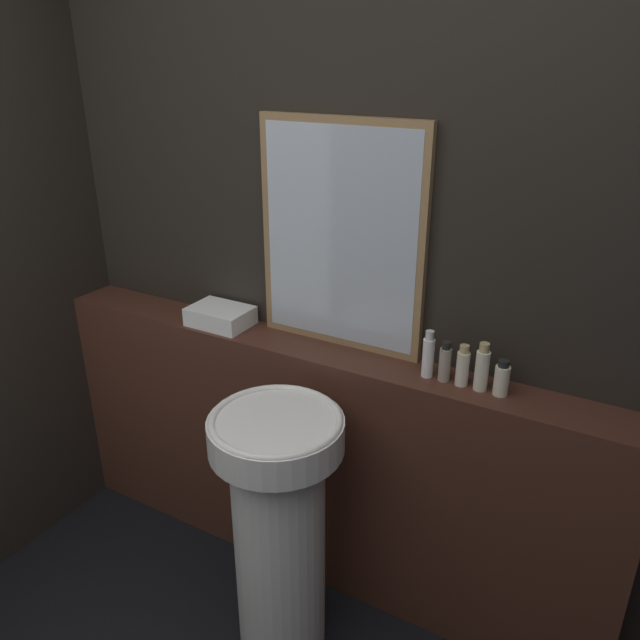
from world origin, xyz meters
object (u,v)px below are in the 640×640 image
(mirror, at_px, (341,238))
(body_wash_bottle, at_px, (482,368))
(towel_stack, at_px, (220,316))
(pedestal_sink, at_px, (279,523))
(shampoo_bottle, at_px, (428,356))
(hand_soap_bottle, at_px, (502,379))
(lotion_bottle, at_px, (463,367))
(conditioner_bottle, at_px, (445,363))

(mirror, bearing_deg, body_wash_bottle, -8.46)
(towel_stack, distance_m, body_wash_bottle, 1.00)
(pedestal_sink, bearing_deg, shampoo_bottle, 47.64)
(mirror, distance_m, hand_soap_bottle, 0.69)
(pedestal_sink, height_order, hand_soap_bottle, hand_soap_bottle)
(pedestal_sink, relative_size, lotion_bottle, 6.78)
(pedestal_sink, distance_m, conditioner_bottle, 0.76)
(pedestal_sink, relative_size, mirror, 1.19)
(mirror, relative_size, towel_stack, 3.37)
(pedestal_sink, bearing_deg, conditioner_bottle, 43.26)
(hand_soap_bottle, bearing_deg, lotion_bottle, 180.00)
(conditioner_bottle, distance_m, hand_soap_bottle, 0.18)
(shampoo_bottle, relative_size, hand_soap_bottle, 1.37)
(pedestal_sink, relative_size, body_wash_bottle, 5.87)
(towel_stack, relative_size, conditioner_bottle, 1.71)
(mirror, height_order, shampoo_bottle, mirror)
(shampoo_bottle, distance_m, body_wash_bottle, 0.17)
(mirror, xyz_separation_m, towel_stack, (-0.47, -0.08, -0.35))
(pedestal_sink, xyz_separation_m, hand_soap_bottle, (0.57, 0.37, 0.52))
(lotion_bottle, relative_size, hand_soap_bottle, 1.18)
(towel_stack, bearing_deg, conditioner_bottle, 0.00)
(hand_soap_bottle, bearing_deg, conditioner_bottle, 180.00)
(body_wash_bottle, distance_m, hand_soap_bottle, 0.07)
(conditioner_bottle, bearing_deg, body_wash_bottle, 0.00)
(mirror, xyz_separation_m, hand_soap_bottle, (0.60, -0.08, -0.33))
(shampoo_bottle, bearing_deg, body_wash_bottle, 0.00)
(pedestal_sink, height_order, shampoo_bottle, shampoo_bottle)
(conditioner_bottle, xyz_separation_m, body_wash_bottle, (0.12, 0.00, 0.01))
(shampoo_bottle, height_order, conditioner_bottle, shampoo_bottle)
(pedestal_sink, relative_size, hand_soap_bottle, 7.98)
(pedestal_sink, bearing_deg, lotion_bottle, 39.42)
(conditioner_bottle, distance_m, lotion_bottle, 0.06)
(mirror, height_order, hand_soap_bottle, mirror)
(mirror, relative_size, body_wash_bottle, 4.95)
(hand_soap_bottle, bearing_deg, body_wash_bottle, 180.00)
(conditioner_bottle, bearing_deg, pedestal_sink, -136.74)
(mirror, xyz_separation_m, body_wash_bottle, (0.53, -0.08, -0.32))
(shampoo_bottle, distance_m, conditioner_bottle, 0.06)
(mirror, relative_size, lotion_bottle, 5.72)
(lotion_bottle, xyz_separation_m, body_wash_bottle, (0.06, 0.00, 0.01))
(shampoo_bottle, height_order, lotion_bottle, shampoo_bottle)
(hand_soap_bottle, bearing_deg, mirror, 172.42)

